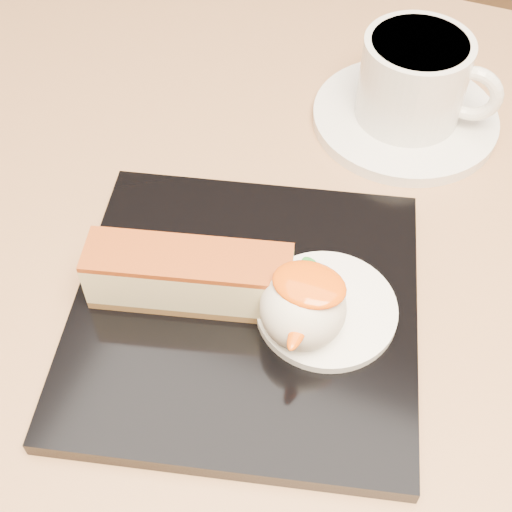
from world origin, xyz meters
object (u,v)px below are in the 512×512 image
at_px(cheesecake, 189,276).
at_px(coffee_cup, 416,78).
at_px(dessert_plate, 245,311).
at_px(saucer, 405,118).
at_px(ice_cream_scoop, 303,308).
at_px(table, 281,405).

distance_m(cheesecake, coffee_cup, 0.25).
bearing_deg(cheesecake, dessert_plate, -7.06).
height_order(dessert_plate, coffee_cup, coffee_cup).
relative_size(cheesecake, saucer, 0.88).
distance_m(dessert_plate, saucer, 0.23).
height_order(cheesecake, ice_cream_scoop, ice_cream_scoop).
xyz_separation_m(cheesecake, ice_cream_scoop, (0.08, -0.00, 0.01)).
relative_size(cheesecake, coffee_cup, 1.19).
bearing_deg(coffee_cup, dessert_plate, -101.38).
bearing_deg(ice_cream_scoop, table, 122.72).
relative_size(dessert_plate, ice_cream_scoop, 4.21).
height_order(cheesecake, saucer, cheesecake).
xyz_separation_m(table, ice_cream_scoop, (0.02, -0.03, 0.19)).
bearing_deg(coffee_cup, saucer, -180.00).
xyz_separation_m(cheesecake, saucer, (0.08, 0.23, -0.03)).
bearing_deg(table, saucer, 81.86).
bearing_deg(saucer, ice_cream_scoop, -92.38).
distance_m(table, saucer, 0.26).
bearing_deg(coffee_cup, ice_cream_scoop, -91.37).
distance_m(dessert_plate, coffee_cup, 0.23).
distance_m(table, dessert_plate, 0.16).
xyz_separation_m(dessert_plate, ice_cream_scoop, (0.04, -0.00, 0.03)).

